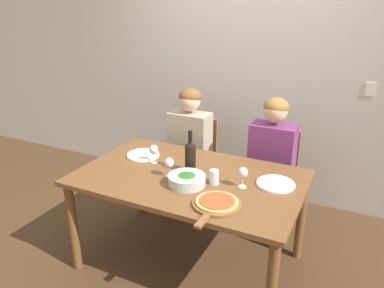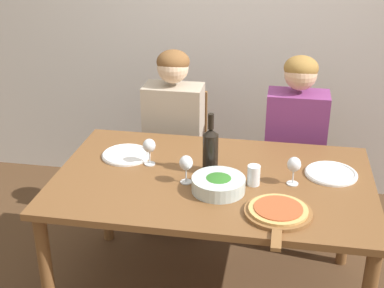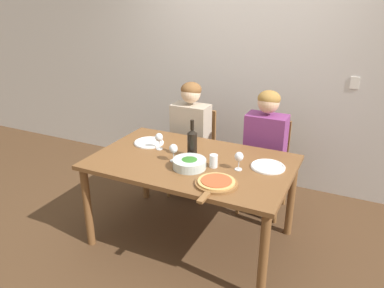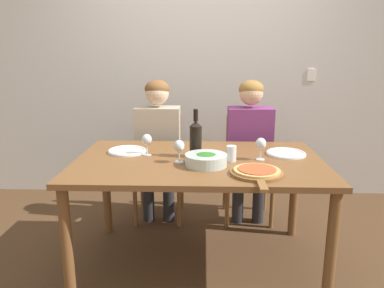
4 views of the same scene
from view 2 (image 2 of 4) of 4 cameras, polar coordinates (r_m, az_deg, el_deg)
back_wall at (r=3.96m, az=5.38°, el=13.58°), size 10.00×0.06×2.70m
dining_table at (r=2.84m, az=2.22°, el=-5.13°), size 1.65×1.03×0.78m
chair_left at (r=3.71m, az=-1.62°, el=-0.85°), size 0.42×0.42×0.92m
chair_right at (r=3.64m, az=10.69°, el=-1.77°), size 0.42×0.42×0.92m
person_woman at (r=3.51m, az=-2.02°, el=2.10°), size 0.47×0.51×1.25m
person_man at (r=3.44m, az=11.00°, el=1.18°), size 0.47×0.51×1.25m
wine_bottle at (r=2.80m, az=1.98°, el=-0.58°), size 0.08×0.08×0.33m
broccoli_bowl at (r=2.65m, az=2.84°, el=-4.30°), size 0.27×0.27×0.08m
dinner_plate_left at (r=3.04m, az=-7.03°, el=-1.14°), size 0.27×0.27×0.02m
dinner_plate_right at (r=2.91m, az=14.62°, el=-3.04°), size 0.27×0.27×0.02m
pizza_on_board at (r=2.50m, az=9.17°, el=-7.18°), size 0.31×0.45×0.04m
wine_glass_left at (r=2.90m, az=-4.59°, el=-0.31°), size 0.07×0.07×0.15m
wine_glass_right at (r=2.73m, az=10.82°, el=-2.30°), size 0.07×0.07×0.15m
wine_glass_centre at (r=2.70m, az=-0.64°, el=-2.16°), size 0.07×0.07×0.15m
water_tumbler at (r=2.72m, az=6.60°, el=-3.33°), size 0.07×0.07×0.10m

